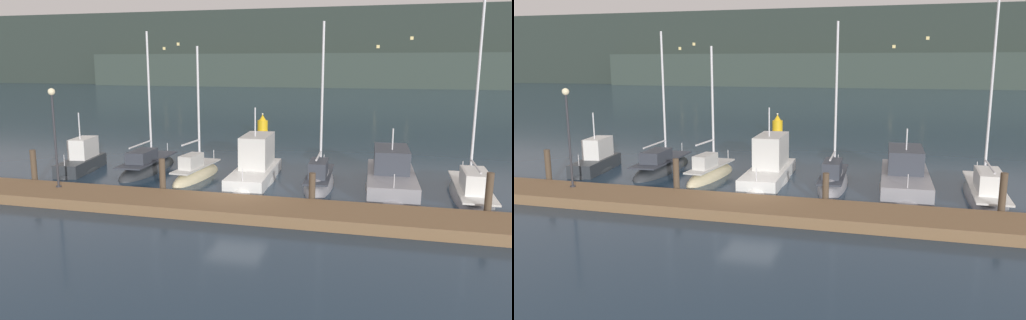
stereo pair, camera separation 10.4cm
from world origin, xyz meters
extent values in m
plane|color=#1E3347|center=(0.00, 0.00, 0.00)|extent=(400.00, 400.00, 0.00)
cube|color=brown|center=(0.00, -1.92, 0.23)|extent=(27.36, 2.80, 0.45)
cylinder|color=#4C3D2D|center=(-10.41, -0.27, 0.95)|extent=(0.28, 0.28, 1.89)
cylinder|color=#4C3D2D|center=(-3.47, -0.27, 0.89)|extent=(0.28, 0.28, 1.79)
cylinder|color=#4C3D2D|center=(3.47, -0.27, 0.76)|extent=(0.28, 0.28, 1.51)
cylinder|color=#4C3D2D|center=(10.41, -0.27, 0.96)|extent=(0.28, 0.28, 1.92)
ellipsoid|color=#2D3338|center=(-10.42, 3.66, 0.00)|extent=(2.22, 4.89, 1.06)
cube|color=#2D3338|center=(-10.42, 3.66, 0.36)|extent=(2.02, 4.41, 0.71)
cube|color=silver|center=(-10.50, 4.12, 1.29)|extent=(1.32, 2.21, 1.14)
cube|color=black|center=(-10.66, 5.05, 1.46)|extent=(0.89, 0.38, 0.51)
cylinder|color=silver|center=(-10.44, 3.75, 2.60)|extent=(0.07, 0.07, 1.50)
cylinder|color=silver|center=(-10.09, 1.70, 1.01)|extent=(0.04, 0.04, 0.60)
ellipsoid|color=#2D3338|center=(-6.82, 4.87, 0.00)|extent=(2.14, 6.61, 1.23)
cube|color=#333842|center=(-6.82, 4.87, 0.63)|extent=(1.80, 5.55, 0.08)
cube|color=#333842|center=(-6.78, 4.09, 0.98)|extent=(1.19, 2.14, 0.63)
cylinder|color=silver|center=(-6.85, 5.39, 4.24)|extent=(0.12, 0.12, 7.22)
cylinder|color=silver|center=(-6.78, 3.99, 1.66)|extent=(0.24, 2.81, 0.09)
cylinder|color=silver|center=(-6.98, 7.87, 0.88)|extent=(0.04, 0.04, 0.50)
ellipsoid|color=beige|center=(-3.39, 3.76, 0.00)|extent=(1.55, 5.19, 1.29)
cube|color=silver|center=(-3.39, 3.76, 0.64)|extent=(1.30, 4.36, 0.08)
cube|color=silver|center=(-3.43, 3.15, 1.03)|extent=(0.83, 1.68, 0.71)
cylinder|color=silver|center=(-3.37, 4.17, 3.81)|extent=(0.12, 0.12, 6.33)
cylinder|color=silver|center=(-3.43, 3.15, 2.02)|extent=(0.22, 2.05, 0.09)
cylinder|color=silver|center=(-3.24, 6.11, 0.89)|extent=(0.04, 0.04, 0.50)
ellipsoid|color=white|center=(-0.20, 3.96, 0.00)|extent=(2.49, 6.92, 1.39)
cube|color=white|center=(-0.20, 3.96, 0.32)|extent=(2.28, 6.23, 0.65)
cube|color=silver|center=(-0.24, 4.64, 1.49)|extent=(1.59, 3.08, 1.69)
cube|color=black|center=(-0.32, 6.00, 1.75)|extent=(1.27, 0.39, 0.75)
cylinder|color=silver|center=(-0.21, 4.09, 3.09)|extent=(0.07, 0.07, 1.50)
cylinder|color=silver|center=(-0.03, 1.10, 0.95)|extent=(0.04, 0.04, 0.60)
ellipsoid|color=gray|center=(3.25, 3.72, 0.00)|extent=(1.67, 6.03, 1.69)
cube|color=#333842|center=(3.25, 3.72, 0.60)|extent=(1.41, 5.06, 0.08)
cube|color=#333842|center=(3.29, 3.00, 1.03)|extent=(0.93, 1.95, 0.78)
cylinder|color=silver|center=(3.23, 4.20, 4.35)|extent=(0.12, 0.12, 7.50)
cylinder|color=silver|center=(3.29, 2.97, 1.68)|extent=(0.20, 2.47, 0.09)
cylinder|color=silver|center=(3.12, 6.46, 0.85)|extent=(0.04, 0.04, 0.50)
ellipsoid|color=gray|center=(6.74, 4.11, 0.00)|extent=(2.71, 7.57, 1.15)
cube|color=gray|center=(6.74, 4.11, 0.40)|extent=(2.49, 6.82, 0.79)
cube|color=#333842|center=(6.71, 4.86, 1.35)|extent=(1.78, 3.35, 1.11)
cube|color=black|center=(6.66, 6.36, 1.52)|extent=(1.48, 0.28, 0.50)
cylinder|color=silver|center=(6.73, 4.26, 2.43)|extent=(0.07, 0.07, 1.05)
cylinder|color=silver|center=(6.85, 0.97, 1.09)|extent=(0.04, 0.04, 0.60)
ellipsoid|color=gray|center=(10.33, 3.37, 0.00)|extent=(1.88, 7.73, 1.27)
cube|color=silver|center=(10.33, 3.37, 0.49)|extent=(1.58, 6.49, 0.08)
cube|color=silver|center=(10.31, 2.45, 0.98)|extent=(1.09, 2.48, 0.89)
cylinder|color=silver|center=(10.34, 3.99, 4.68)|extent=(0.12, 0.12, 8.38)
cylinder|color=silver|center=(10.31, 2.48, 1.62)|extent=(0.15, 3.01, 0.09)
cylinder|color=silver|center=(10.40, 6.91, 0.74)|extent=(0.04, 0.04, 0.50)
cylinder|color=gold|center=(-3.98, 20.71, 0.08)|extent=(1.34, 1.34, 0.16)
cylinder|color=gold|center=(-3.98, 20.71, 0.70)|extent=(0.89, 0.89, 1.09)
cone|color=gold|center=(-3.98, 20.71, 1.50)|extent=(0.63, 0.63, 0.50)
sphere|color=#F9EAB7|center=(-3.98, 20.71, 1.80)|extent=(0.16, 0.16, 0.16)
cylinder|color=#2D2D33|center=(-8.16, -1.47, 0.48)|extent=(0.24, 0.24, 0.06)
cylinder|color=#2D2D33|center=(-8.16, -1.47, 2.60)|extent=(0.10, 0.10, 4.19)
sphere|color=#F9EAB7|center=(-8.16, -1.47, 4.84)|extent=(0.32, 0.32, 0.32)
cube|color=#28332D|center=(0.00, 120.92, 10.22)|extent=(240.00, 16.00, 20.45)
cube|color=#333F39|center=(-2.42, 110.92, 4.29)|extent=(144.00, 10.00, 8.58)
cube|color=#F4DB8C|center=(-7.12, 112.87, 1.47)|extent=(0.80, 0.10, 0.80)
cube|color=#F4DB8C|center=(3.19, 112.87, 10.27)|extent=(0.80, 0.10, 0.80)
cube|color=#F4DB8C|center=(11.31, 112.87, 12.27)|extent=(0.80, 0.10, 0.80)
cube|color=#F4DB8C|center=(-51.74, 112.87, 11.42)|extent=(0.80, 0.10, 0.80)
cube|color=#F4DB8C|center=(4.94, 112.87, 3.58)|extent=(0.80, 0.10, 0.80)
cube|color=#F4DB8C|center=(-23.27, 112.87, 2.86)|extent=(0.80, 0.10, 0.80)
cube|color=#F4DB8C|center=(-42.99, 112.87, 2.61)|extent=(0.80, 0.10, 0.80)
cube|color=#F4DB8C|center=(-56.09, 112.87, 10.25)|extent=(0.80, 0.10, 0.80)
cube|color=#F4DB8C|center=(-59.05, 112.87, 5.08)|extent=(0.80, 0.10, 0.80)
cube|color=#F4DB8C|center=(24.21, 112.87, 2.40)|extent=(0.80, 0.10, 0.80)
cube|color=#F4DB8C|center=(32.32, 112.87, 7.37)|extent=(0.80, 0.10, 0.80)
cube|color=#F4DB8C|center=(10.20, 112.87, 2.50)|extent=(0.80, 0.10, 0.80)
cube|color=#F4DB8C|center=(7.93, 112.87, 1.15)|extent=(0.80, 0.10, 0.80)
camera|label=1|loc=(6.44, -20.82, 6.08)|focal=35.00mm
camera|label=2|loc=(6.55, -20.79, 6.08)|focal=35.00mm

